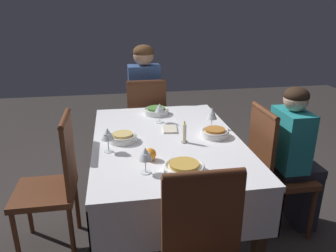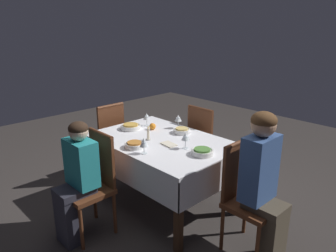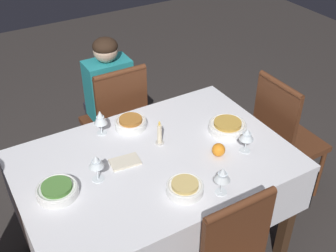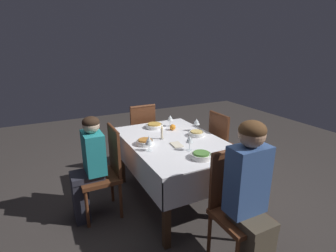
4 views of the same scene
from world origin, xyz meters
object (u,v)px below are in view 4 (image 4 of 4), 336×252
at_px(bowl_north, 196,133).
at_px(chair_east, 235,203).
at_px(wine_glass_west, 170,118).
at_px(orange_fruit, 173,127).
at_px(bowl_south, 145,142).
at_px(candle_centerpiece, 162,134).
at_px(wine_glass_south, 149,141).
at_px(napkin_red_folded, 177,145).
at_px(wine_glass_east, 190,140).
at_px(bowl_west, 154,126).
at_px(chair_west, 141,133).
at_px(person_child_teal, 89,165).
at_px(chair_south, 105,169).
at_px(bowl_east, 201,155).
at_px(person_adult_denim, 251,192).
at_px(chair_north, 224,146).
at_px(wine_glass_north, 196,122).
at_px(dining_table, 174,148).

bearing_deg(bowl_north, chair_east, -14.18).
bearing_deg(wine_glass_west, orange_fruit, -15.78).
relative_size(bowl_south, candle_centerpiece, 1.26).
relative_size(wine_glass_south, napkin_red_folded, 0.92).
xyz_separation_m(wine_glass_south, wine_glass_west, (-0.60, 0.54, 0.00)).
distance_m(wine_glass_east, candle_centerpiece, 0.42).
xyz_separation_m(chair_east, bowl_west, (-1.45, -0.06, 0.25)).
distance_m(chair_west, bowl_north, 1.03).
distance_m(bowl_west, wine_glass_west, 0.22).
bearing_deg(wine_glass_south, person_child_teal, -115.13).
bearing_deg(bowl_north, chair_south, -95.56).
bearing_deg(bowl_east, person_child_teal, -124.99).
height_order(chair_west, napkin_red_folded, chair_west).
relative_size(wine_glass_east, bowl_south, 0.81).
distance_m(chair_west, bowl_south, 1.02).
height_order(person_child_teal, wine_glass_east, person_child_teal).
relative_size(person_adult_denim, bowl_east, 6.12).
xyz_separation_m(person_child_teal, bowl_south, (0.08, 0.57, 0.17)).
bearing_deg(chair_east, candle_centerpiece, 97.86).
height_order(chair_east, chair_west, same).
bearing_deg(chair_north, wine_glass_north, 74.31).
relative_size(chair_south, bowl_west, 4.27).
relative_size(bowl_east, napkin_red_folded, 1.23).
height_order(bowl_west, bowl_north, same).
bearing_deg(candle_centerpiece, wine_glass_west, 141.73).
relative_size(chair_west, chair_north, 1.00).
relative_size(person_adult_denim, wine_glass_west, 8.38).
bearing_deg(dining_table, bowl_east, 0.06).
bearing_deg(wine_glass_west, chair_east, -5.71).
bearing_deg(bowl_east, bowl_south, -148.87).
bearing_deg(wine_glass_north, dining_table, -68.26).
xyz_separation_m(wine_glass_east, bowl_south, (-0.34, -0.33, -0.08)).
height_order(chair_south, wine_glass_west, chair_south).
bearing_deg(wine_glass_north, chair_east, -16.79).
distance_m(wine_glass_east, bowl_west, 0.81).
bearing_deg(person_child_teal, chair_north, 88.08).
height_order(bowl_north, napkin_red_folded, bowl_north).
xyz_separation_m(bowl_east, wine_glass_south, (-0.37, -0.35, 0.07)).
distance_m(chair_north, person_adult_denim, 1.36).
distance_m(dining_table, chair_south, 0.75).
height_order(chair_south, person_adult_denim, person_adult_denim).
relative_size(dining_table, chair_north, 1.52).
relative_size(wine_glass_west, candle_centerpiece, 0.99).
bearing_deg(chair_north, person_child_teal, 88.08).
bearing_deg(chair_west, wine_glass_west, 111.64).
relative_size(chair_south, orange_fruit, 13.18).
bearing_deg(chair_north, chair_west, 39.59).
bearing_deg(person_child_teal, candle_centerpiece, 88.73).
distance_m(bowl_north, orange_fruit, 0.33).
relative_size(bowl_north, wine_glass_north, 1.18).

